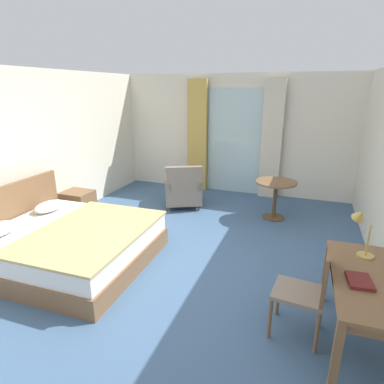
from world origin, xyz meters
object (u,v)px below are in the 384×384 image
desk_lamp (361,224)px  closed_book (360,281)px  desk_chair (309,289)px  writing_desk (365,287)px  bed (67,243)px  nightstand (78,205)px  armchair_by_window (183,190)px  round_cafe_table (276,191)px

desk_lamp → closed_book: 0.67m
desk_chair → writing_desk: bearing=0.3°
closed_book → bed: bearing=166.2°
bed → closed_book: 3.48m
nightstand → armchair_by_window: bearing=37.7°
writing_desk → round_cafe_table: bearing=110.0°
writing_desk → round_cafe_table: size_ratio=1.84×
writing_desk → armchair_by_window: 4.01m
bed → nightstand: 1.57m
bed → round_cafe_table: bed is taller
round_cafe_table → nightstand: bearing=-160.0°
writing_desk → armchair_by_window: (-2.81, 2.85, -0.29)m
bed → desk_chair: size_ratio=2.28×
writing_desk → armchair_by_window: armchair_by_window is taller
writing_desk → closed_book: bearing=-121.8°
desk_chair → round_cafe_table: desk_chair is taller
writing_desk → armchair_by_window: bearing=134.6°
round_cafe_table → writing_desk: bearing=-70.0°
round_cafe_table → desk_lamp: bearing=-66.5°
bed → armchair_by_window: 2.60m
writing_desk → desk_chair: size_ratio=1.42×
closed_book → armchair_by_window: size_ratio=0.25×
desk_chair → armchair_by_window: bearing=129.7°
desk_lamp → round_cafe_table: size_ratio=0.62×
bed → armchair_by_window: bed is taller
writing_desk → closed_book: size_ratio=5.36×
writing_desk → desk_lamp: size_ratio=2.95×
bed → desk_lamp: desk_lamp is taller
bed → armchair_by_window: size_ratio=2.17×
armchair_by_window → round_cafe_table: (1.76, 0.01, 0.17)m
round_cafe_table → desk_chair: bearing=-78.0°
nightstand → closed_book: 4.66m
bed → desk_lamp: 3.54m
desk_chair → round_cafe_table: bearing=102.0°
desk_lamp → round_cafe_table: desk_lamp is taller
desk_chair → desk_lamp: (0.42, 0.51, 0.50)m
writing_desk → desk_lamp: desk_lamp is taller
closed_book → desk_chair: bearing=157.9°
nightstand → desk_lamp: desk_lamp is taller
nightstand → desk_lamp: size_ratio=1.12×
desk_lamp → desk_chair: bearing=-129.3°
nightstand → armchair_by_window: armchair_by_window is taller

